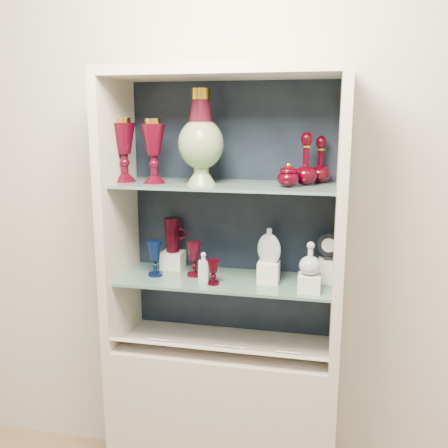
% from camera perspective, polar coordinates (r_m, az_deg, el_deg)
% --- Properties ---
extents(wall_back, '(3.50, 0.02, 2.80)m').
position_cam_1_polar(wall_back, '(2.31, 1.15, 3.55)').
color(wall_back, beige).
rests_on(wall_back, ground).
extents(cabinet_base, '(1.00, 0.40, 0.75)m').
position_cam_1_polar(cabinet_base, '(2.48, 0.00, -21.36)').
color(cabinet_base, beige).
rests_on(cabinet_base, ground).
extents(cabinet_back_panel, '(0.98, 0.02, 1.15)m').
position_cam_1_polar(cabinet_back_panel, '(2.30, 1.00, 1.59)').
color(cabinet_back_panel, black).
rests_on(cabinet_back_panel, cabinet_base).
extents(cabinet_side_left, '(0.04, 0.40, 1.15)m').
position_cam_1_polar(cabinet_side_left, '(2.26, -11.98, 1.16)').
color(cabinet_side_left, beige).
rests_on(cabinet_side_left, cabinet_base).
extents(cabinet_side_right, '(0.04, 0.40, 1.15)m').
position_cam_1_polar(cabinet_side_right, '(2.07, 13.12, 0.09)').
color(cabinet_side_right, beige).
rests_on(cabinet_side_right, cabinet_base).
extents(cabinet_top_cap, '(1.00, 0.40, 0.04)m').
position_cam_1_polar(cabinet_top_cap, '(2.08, 0.00, 16.96)').
color(cabinet_top_cap, beige).
rests_on(cabinet_top_cap, cabinet_side_left).
extents(shelf_lower, '(0.92, 0.34, 0.01)m').
position_cam_1_polar(shelf_lower, '(2.20, 0.11, -6.41)').
color(shelf_lower, slate).
rests_on(shelf_lower, cabinet_side_left).
extents(shelf_upper, '(0.92, 0.34, 0.01)m').
position_cam_1_polar(shelf_upper, '(2.11, 0.11, 4.47)').
color(shelf_upper, slate).
rests_on(shelf_upper, cabinet_side_left).
extents(label_ledge, '(0.92, 0.17, 0.09)m').
position_cam_1_polar(label_ledge, '(2.19, -0.63, -14.05)').
color(label_ledge, beige).
rests_on(label_ledge, cabinet_base).
extents(label_card_0, '(0.10, 0.06, 0.03)m').
position_cam_1_polar(label_card_0, '(2.14, 7.41, -14.32)').
color(label_card_0, white).
rests_on(label_card_0, label_ledge).
extents(label_card_1, '(0.10, 0.06, 0.03)m').
position_cam_1_polar(label_card_1, '(2.17, 0.23, -13.77)').
color(label_card_1, white).
rests_on(label_card_1, label_ledge).
extents(label_card_2, '(0.10, 0.06, 0.03)m').
position_cam_1_polar(label_card_2, '(2.25, -7.23, -12.99)').
color(label_card_2, white).
rests_on(label_card_2, label_ledge).
extents(label_card_3, '(0.10, 0.06, 0.03)m').
position_cam_1_polar(label_card_3, '(2.17, 1.23, -13.86)').
color(label_card_3, white).
rests_on(label_card_3, label_ledge).
extents(pedestal_lamp_left, '(0.11, 0.11, 0.27)m').
position_cam_1_polar(pedestal_lamp_left, '(2.21, -11.36, 8.30)').
color(pedestal_lamp_left, '#430412').
rests_on(pedestal_lamp_left, shelf_upper).
extents(pedestal_lamp_right, '(0.11, 0.11, 0.27)m').
position_cam_1_polar(pedestal_lamp_right, '(2.13, -8.05, 8.24)').
color(pedestal_lamp_right, '#430412').
rests_on(pedestal_lamp_right, shelf_upper).
extents(enamel_urn, '(0.25, 0.25, 0.39)m').
position_cam_1_polar(enamel_urn, '(2.08, -2.66, 9.90)').
color(enamel_urn, '#0B4D14').
rests_on(enamel_urn, shelf_upper).
extents(ruby_decanter_a, '(0.12, 0.12, 0.24)m').
position_cam_1_polar(ruby_decanter_a, '(2.08, 9.37, 7.73)').
color(ruby_decanter_a, '#3A0009').
rests_on(ruby_decanter_a, shelf_upper).
extents(ruby_decanter_b, '(0.09, 0.09, 0.21)m').
position_cam_1_polar(ruby_decanter_b, '(2.16, 10.97, 7.39)').
color(ruby_decanter_b, '#3A0009').
rests_on(ruby_decanter_b, shelf_upper).
extents(lidded_bowl, '(0.10, 0.10, 0.10)m').
position_cam_1_polar(lidded_bowl, '(2.02, 7.35, 5.63)').
color(lidded_bowl, '#3A0009').
rests_on(lidded_bowl, shelf_upper).
extents(cobalt_goblet, '(0.08, 0.08, 0.16)m').
position_cam_1_polar(cobalt_goblet, '(2.24, -7.89, -3.92)').
color(cobalt_goblet, '#06143D').
rests_on(cobalt_goblet, shelf_lower).
extents(ruby_goblet_tall, '(0.08, 0.08, 0.16)m').
position_cam_1_polar(ruby_goblet_tall, '(2.22, -3.44, -3.99)').
color(ruby_goblet_tall, '#430412').
rests_on(ruby_goblet_tall, shelf_lower).
extents(ruby_goblet_small, '(0.05, 0.05, 0.11)m').
position_cam_1_polar(ruby_goblet_small, '(2.12, -1.24, -5.54)').
color(ruby_goblet_small, '#3A0009').
rests_on(ruby_goblet_small, shelf_lower).
extents(riser_ruby_pitcher, '(0.10, 0.10, 0.08)m').
position_cam_1_polar(riser_ruby_pitcher, '(2.35, -5.85, -4.09)').
color(riser_ruby_pitcher, silver).
rests_on(riser_ruby_pitcher, shelf_lower).
extents(ruby_pitcher, '(0.13, 0.09, 0.16)m').
position_cam_1_polar(ruby_pitcher, '(2.32, -5.91, -1.25)').
color(ruby_pitcher, '#430412').
rests_on(ruby_pitcher, riser_ruby_pitcher).
extents(clear_square_bottle, '(0.05, 0.05, 0.13)m').
position_cam_1_polar(clear_square_bottle, '(2.16, -2.36, -4.85)').
color(clear_square_bottle, '#A3B0BD').
rests_on(clear_square_bottle, shelf_lower).
extents(riser_flat_flask, '(0.09, 0.09, 0.09)m').
position_cam_1_polar(riser_flat_flask, '(2.15, 5.12, -5.49)').
color(riser_flat_flask, silver).
rests_on(riser_flat_flask, shelf_lower).
extents(flat_flask, '(0.12, 0.08, 0.15)m').
position_cam_1_polar(flat_flask, '(2.12, 5.18, -2.37)').
color(flat_flask, '#A0ABB3').
rests_on(flat_flask, riser_flat_flask).
extents(riser_clear_round_decanter, '(0.09, 0.09, 0.07)m').
position_cam_1_polar(riser_clear_round_decanter, '(2.07, 9.72, -6.67)').
color(riser_clear_round_decanter, silver).
rests_on(riser_clear_round_decanter, shelf_lower).
extents(clear_round_decanter, '(0.10, 0.10, 0.13)m').
position_cam_1_polar(clear_round_decanter, '(2.04, 9.82, -3.99)').
color(clear_round_decanter, '#A3B0BD').
rests_on(clear_round_decanter, riser_clear_round_decanter).
extents(riser_cameo_medallion, '(0.08, 0.08, 0.10)m').
position_cam_1_polar(riser_cameo_medallion, '(2.19, 11.77, -5.27)').
color(riser_cameo_medallion, silver).
rests_on(riser_cameo_medallion, shelf_lower).
extents(cameo_medallion, '(0.10, 0.04, 0.12)m').
position_cam_1_polar(cameo_medallion, '(2.16, 11.89, -2.50)').
color(cameo_medallion, black).
rests_on(cameo_medallion, riser_cameo_medallion).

